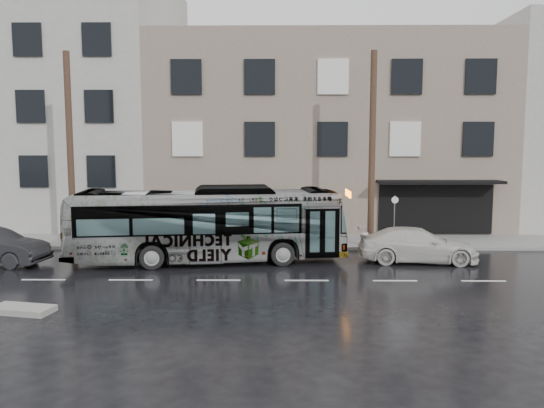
# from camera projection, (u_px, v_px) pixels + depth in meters

# --- Properties ---
(ground) EXTENTS (120.00, 120.00, 0.00)m
(ground) POSITION_uv_depth(u_px,v_px,m) (225.00, 265.00, 21.72)
(ground) COLOR black
(ground) RESTS_ON ground
(sidewalk) EXTENTS (90.00, 3.60, 0.15)m
(sidewalk) POSITION_uv_depth(u_px,v_px,m) (235.00, 241.00, 26.58)
(sidewalk) COLOR gray
(sidewalk) RESTS_ON ground
(building_taupe) EXTENTS (20.00, 12.00, 11.00)m
(building_taupe) POSITION_uv_depth(u_px,v_px,m) (323.00, 135.00, 33.68)
(building_taupe) COLOR gray
(building_taupe) RESTS_ON ground
(utility_pole_front) EXTENTS (0.30, 0.30, 9.00)m
(utility_pole_front) POSITION_uv_depth(u_px,v_px,m) (372.00, 150.00, 24.41)
(utility_pole_front) COLOR #513728
(utility_pole_front) RESTS_ON sidewalk
(utility_pole_rear) EXTENTS (0.30, 0.30, 9.00)m
(utility_pole_rear) POSITION_uv_depth(u_px,v_px,m) (70.00, 150.00, 24.57)
(utility_pole_rear) COLOR #513728
(utility_pole_rear) RESTS_ON sidewalk
(sign_post) EXTENTS (0.06, 0.06, 2.40)m
(sign_post) POSITION_uv_depth(u_px,v_px,m) (394.00, 221.00, 24.76)
(sign_post) COLOR slate
(sign_post) RESTS_ON sidewalk
(bus) EXTENTS (11.64, 4.16, 3.17)m
(bus) POSITION_uv_depth(u_px,v_px,m) (208.00, 224.00, 22.13)
(bus) COLOR #B2B2B2
(bus) RESTS_ON ground
(white_sedan) EXTENTS (5.07, 2.39, 1.43)m
(white_sedan) POSITION_uv_depth(u_px,v_px,m) (417.00, 245.00, 22.23)
(white_sedan) COLOR beige
(white_sedan) RESTS_ON ground
(slush_pile) EXTENTS (1.92, 1.13, 0.18)m
(slush_pile) POSITION_uv_depth(u_px,v_px,m) (22.00, 310.00, 15.53)
(slush_pile) COLOR #A19E99
(slush_pile) RESTS_ON ground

